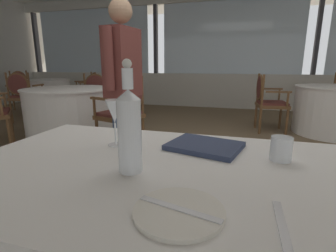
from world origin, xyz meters
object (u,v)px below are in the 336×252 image
Objects in this scene: water_bottle at (129,128)px; dining_chair_2_2 at (89,88)px; dining_chair_2_1 at (23,93)px; menu_book at (205,146)px; side_plate at (179,211)px; water_tumbler at (281,149)px; dining_chair_0_1 at (267,98)px; dining_chair_2_0 at (23,87)px; wine_glass at (114,113)px; dining_chair_1_0 at (94,95)px; dining_chair_1_2 at (124,108)px; diner_person_1 at (123,82)px.

water_bottle reaches higher than dining_chair_2_2.
menu_book is at bearing -142.27° from dining_chair_2_1.
side_plate is at bearing -146.47° from dining_chair_2_1.
menu_book is at bearing 168.19° from water_tumbler.
water_tumbler is 3.48m from dining_chair_0_1.
side_plate is 6.67m from dining_chair_2_0.
water_tumbler is 0.09× the size of dining_chair_2_1.
dining_chair_2_2 is (-3.03, 4.47, -0.36)m from wine_glass.
menu_book is at bearing 24.97° from dining_chair_1_0.
dining_chair_2_0 is (-4.95, 4.46, -0.21)m from side_plate.
side_plate is at bearing -122.56° from water_tumbler.
menu_book is 3.45m from dining_chair_0_1.
water_tumbler is 0.09× the size of dining_chair_1_2.
dining_chair_2_0 is (-4.94, 3.99, -0.21)m from menu_book.
dining_chair_1_2 is (-1.76, -1.61, 0.02)m from dining_chair_0_1.
water_tumbler is (0.46, 0.23, -0.10)m from water_bottle.
dining_chair_2_2 reaches higher than menu_book.
dining_chair_0_1 is at bearing 85.55° from water_tumbler.
dining_chair_0_1 is at bearing 8.58° from dining_chair_2_0.
water_bottle is at bearing 132.91° from dining_chair_1_2.
water_bottle is 2.34m from dining_chair_1_2.
dining_chair_2_0 is 0.99× the size of dining_chair_2_1.
diner_person_1 reaches higher than dining_chair_2_2.
water_tumbler is at bearing 2.43° from menu_book.
dining_chair_2_0 is 1.04× the size of dining_chair_2_2.
dining_chair_2_1 reaches higher than side_plate.
dining_chair_2_2 is at bearing -157.39° from dining_chair_1_0.
dining_chair_1_2 is 0.58× the size of diner_person_1.
water_tumbler is at bearing -101.05° from dining_chair_0_1.
water_bottle reaches higher than wine_glass.
dining_chair_2_2 reaches higher than side_plate.
water_tumbler is 0.09× the size of dining_chair_2_0.
water_tumbler is at bearing 145.47° from dining_chair_1_2.
dining_chair_1_2 is (-1.49, 1.85, -0.23)m from water_tumbler.
dining_chair_0_1 reaches higher than dining_chair_2_2.
dining_chair_2_0 is (-2.49, 0.87, 0.02)m from dining_chair_1_0.
wine_glass reaches higher than dining_chair_2_0.
water_tumbler is at bearing -40.04° from diner_person_1.
wine_glass is at bearing 131.90° from side_plate.
dining_chair_0_1 is 2.70m from diner_person_1.
dining_chair_0_1 is 1.01× the size of dining_chair_1_0.
diner_person_1 is at bearing -129.34° from dining_chair_0_1.
dining_chair_2_2 is 4.12m from diner_person_1.
wine_glass reaches higher than dining_chair_2_1.
wine_glass is at bearing 126.72° from water_bottle.
dining_chair_2_1 is 0.58× the size of diner_person_1.
water_tumbler is at bearing 84.02° from dining_chair_2_2.
wine_glass is 0.64m from water_tumbler.
water_tumbler is (0.26, 0.41, 0.04)m from side_plate.
dining_chair_2_1 is at bearing -5.55° from dining_chair_1_2.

